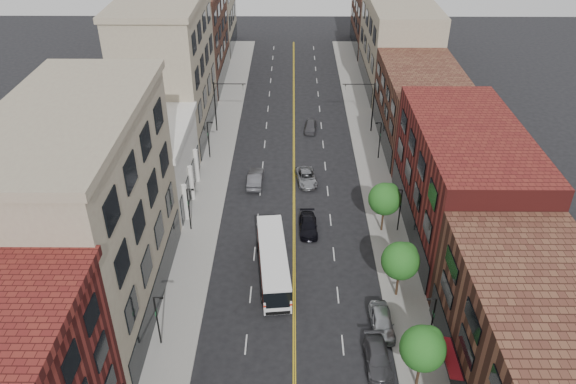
{
  "coord_description": "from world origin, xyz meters",
  "views": [
    {
      "loc": [
        -0.26,
        -24.47,
        35.3
      ],
      "look_at": [
        -0.65,
        23.76,
        5.0
      ],
      "focal_mm": 35.0,
      "sensor_mm": 36.0,
      "label": 1
    }
  ],
  "objects_px": {
    "car_parked_far": "(382,322)",
    "car_lane_b": "(306,177)",
    "car_lane_behind": "(255,178)",
    "car_parked_mid": "(378,358)",
    "car_lane_c": "(311,126)",
    "car_lane_a": "(308,225)",
    "city_bus": "(273,260)"
  },
  "relations": [
    {
      "from": "car_lane_b",
      "to": "car_lane_a",
      "type": "bearing_deg",
      "value": -97.59
    },
    {
      "from": "car_lane_behind",
      "to": "car_lane_b",
      "type": "bearing_deg",
      "value": -174.04
    },
    {
      "from": "car_lane_c",
      "to": "car_lane_a",
      "type": "bearing_deg",
      "value": -86.27
    },
    {
      "from": "city_bus",
      "to": "car_parked_mid",
      "type": "relative_size",
      "value": 2.42
    },
    {
      "from": "city_bus",
      "to": "car_lane_b",
      "type": "relative_size",
      "value": 2.36
    },
    {
      "from": "car_parked_far",
      "to": "car_lane_behind",
      "type": "xyz_separation_m",
      "value": [
        -12.05,
        23.62,
        0.02
      ]
    },
    {
      "from": "car_parked_far",
      "to": "car_lane_b",
      "type": "xyz_separation_m",
      "value": [
        -5.9,
        24.12,
        -0.12
      ]
    },
    {
      "from": "car_parked_mid",
      "to": "car_lane_behind",
      "type": "relative_size",
      "value": 0.96
    },
    {
      "from": "car_parked_mid",
      "to": "car_lane_b",
      "type": "height_order",
      "value": "car_parked_mid"
    },
    {
      "from": "city_bus",
      "to": "car_lane_behind",
      "type": "distance_m",
      "value": 16.85
    },
    {
      "from": "car_lane_a",
      "to": "car_parked_far",
      "type": "bearing_deg",
      "value": -69.16
    },
    {
      "from": "car_lane_c",
      "to": "car_parked_mid",
      "type": "bearing_deg",
      "value": -78.54
    },
    {
      "from": "car_parked_far",
      "to": "car_parked_mid",
      "type": "bearing_deg",
      "value": -103.48
    },
    {
      "from": "car_lane_b",
      "to": "car_lane_behind",
      "type": "bearing_deg",
      "value": 177.04
    },
    {
      "from": "city_bus",
      "to": "car_parked_mid",
      "type": "bearing_deg",
      "value": -57.61
    },
    {
      "from": "car_parked_mid",
      "to": "car_lane_behind",
      "type": "bearing_deg",
      "value": 110.88
    },
    {
      "from": "city_bus",
      "to": "car_parked_far",
      "type": "distance_m",
      "value": 11.76
    },
    {
      "from": "city_bus",
      "to": "car_lane_a",
      "type": "bearing_deg",
      "value": 57.95
    },
    {
      "from": "car_lane_b",
      "to": "car_parked_far",
      "type": "bearing_deg",
      "value": -83.85
    },
    {
      "from": "car_parked_mid",
      "to": "car_lane_b",
      "type": "relative_size",
      "value": 0.98
    },
    {
      "from": "city_bus",
      "to": "car_lane_c",
      "type": "relative_size",
      "value": 2.88
    },
    {
      "from": "city_bus",
      "to": "car_lane_b",
      "type": "height_order",
      "value": "city_bus"
    },
    {
      "from": "city_bus",
      "to": "car_parked_far",
      "type": "bearing_deg",
      "value": -42.57
    },
    {
      "from": "car_lane_a",
      "to": "car_parked_mid",
      "type": "bearing_deg",
      "value": -76.1
    },
    {
      "from": "car_parked_mid",
      "to": "car_lane_c",
      "type": "xyz_separation_m",
      "value": [
        -4.18,
        42.27,
        -0.01
      ]
    },
    {
      "from": "car_parked_mid",
      "to": "car_lane_a",
      "type": "relative_size",
      "value": 1.04
    },
    {
      "from": "city_bus",
      "to": "car_lane_a",
      "type": "xyz_separation_m",
      "value": [
        3.5,
        7.12,
        -1.04
      ]
    },
    {
      "from": "car_parked_far",
      "to": "car_lane_behind",
      "type": "relative_size",
      "value": 0.94
    },
    {
      "from": "car_parked_far",
      "to": "car_lane_b",
      "type": "bearing_deg",
      "value": 102.47
    },
    {
      "from": "car_parked_far",
      "to": "car_lane_behind",
      "type": "height_order",
      "value": "car_lane_behind"
    },
    {
      "from": "car_parked_mid",
      "to": "car_lane_a",
      "type": "bearing_deg",
      "value": 104.41
    },
    {
      "from": "car_lane_a",
      "to": "car_lane_b",
      "type": "bearing_deg",
      "value": 88.17
    }
  ]
}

